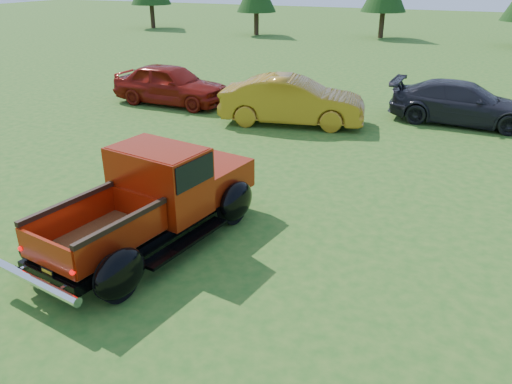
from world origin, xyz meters
TOP-DOWN VIEW (x-y plane):
  - ground at (0.00, 0.00)m, footprint 120.00×120.00m
  - pickup_truck at (-1.21, -0.32)m, footprint 2.85×4.96m
  - show_car_red at (-6.50, 8.35)m, footprint 4.39×1.85m
  - show_car_yellow at (-1.50, 7.69)m, footprint 4.83×2.50m
  - show_car_grey at (3.55, 9.95)m, footprint 4.67×2.06m

SIDE VIEW (x-z plane):
  - ground at x=0.00m, z-range 0.00..0.00m
  - show_car_grey at x=3.55m, z-range 0.00..1.33m
  - show_car_red at x=-6.50m, z-range 0.00..1.48m
  - show_car_yellow at x=-1.50m, z-range 0.00..1.52m
  - pickup_truck at x=-1.21m, z-range -0.04..1.71m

